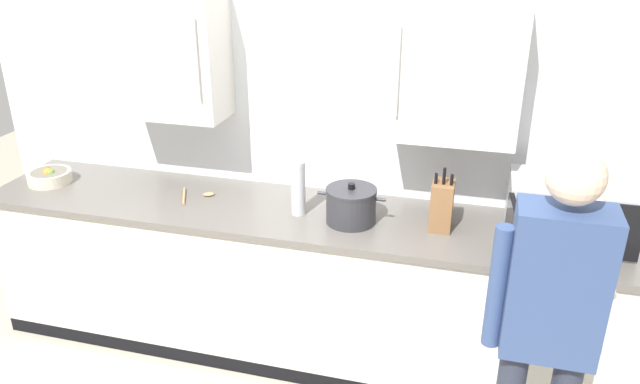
{
  "coord_description": "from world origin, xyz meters",
  "views": [
    {
      "loc": [
        0.92,
        -2.21,
        2.35
      ],
      "look_at": [
        0.15,
        0.62,
        1.06
      ],
      "focal_mm": 34.3,
      "sensor_mm": 36.0,
      "label": 1
    }
  ],
  "objects_px": {
    "person_figure": "(550,318)",
    "wooden_spoon": "(197,195)",
    "thermos_flask": "(298,188)",
    "fruit_bowl": "(49,176)",
    "stock_pot": "(351,205)",
    "microwave_oven": "(564,211)",
    "knife_block": "(442,205)"
  },
  "relations": [
    {
      "from": "person_figure",
      "to": "wooden_spoon",
      "type": "bearing_deg",
      "value": 155.01
    },
    {
      "from": "wooden_spoon",
      "to": "thermos_flask",
      "type": "relative_size",
      "value": 0.71
    },
    {
      "from": "fruit_bowl",
      "to": "stock_pot",
      "type": "xyz_separation_m",
      "value": [
        1.88,
        -0.04,
        0.05
      ]
    },
    {
      "from": "microwave_oven",
      "to": "thermos_flask",
      "type": "height_order",
      "value": "same"
    },
    {
      "from": "fruit_bowl",
      "to": "stock_pot",
      "type": "distance_m",
      "value": 1.88
    },
    {
      "from": "knife_block",
      "to": "wooden_spoon",
      "type": "height_order",
      "value": "knife_block"
    },
    {
      "from": "thermos_flask",
      "to": "knife_block",
      "type": "bearing_deg",
      "value": 2.15
    },
    {
      "from": "thermos_flask",
      "to": "stock_pot",
      "type": "bearing_deg",
      "value": -4.09
    },
    {
      "from": "fruit_bowl",
      "to": "person_figure",
      "type": "relative_size",
      "value": 0.15
    },
    {
      "from": "knife_block",
      "to": "person_figure",
      "type": "bearing_deg",
      "value": -60.59
    },
    {
      "from": "wooden_spoon",
      "to": "person_figure",
      "type": "distance_m",
      "value": 2.05
    },
    {
      "from": "wooden_spoon",
      "to": "knife_block",
      "type": "bearing_deg",
      "value": -1.4
    },
    {
      "from": "fruit_bowl",
      "to": "knife_block",
      "type": "bearing_deg",
      "value": 0.16
    },
    {
      "from": "microwave_oven",
      "to": "stock_pot",
      "type": "height_order",
      "value": "microwave_oven"
    },
    {
      "from": "knife_block",
      "to": "stock_pot",
      "type": "xyz_separation_m",
      "value": [
        -0.46,
        -0.05,
        -0.03
      ]
    },
    {
      "from": "wooden_spoon",
      "to": "stock_pot",
      "type": "relative_size",
      "value": 0.6
    },
    {
      "from": "thermos_flask",
      "to": "person_figure",
      "type": "height_order",
      "value": "person_figure"
    },
    {
      "from": "knife_block",
      "to": "wooden_spoon",
      "type": "xyz_separation_m",
      "value": [
        -1.39,
        0.03,
        -0.12
      ]
    },
    {
      "from": "microwave_oven",
      "to": "thermos_flask",
      "type": "bearing_deg",
      "value": -177.23
    },
    {
      "from": "microwave_oven",
      "to": "stock_pot",
      "type": "relative_size",
      "value": 2.17
    },
    {
      "from": "wooden_spoon",
      "to": "person_figure",
      "type": "xyz_separation_m",
      "value": [
        1.86,
        -0.87,
        0.09
      ]
    },
    {
      "from": "knife_block",
      "to": "fruit_bowl",
      "type": "height_order",
      "value": "knife_block"
    },
    {
      "from": "person_figure",
      "to": "microwave_oven",
      "type": "bearing_deg",
      "value": 82.45
    },
    {
      "from": "person_figure",
      "to": "knife_block",
      "type": "bearing_deg",
      "value": 119.41
    },
    {
      "from": "microwave_oven",
      "to": "knife_block",
      "type": "relative_size",
      "value": 2.3
    },
    {
      "from": "stock_pot",
      "to": "person_figure",
      "type": "height_order",
      "value": "person_figure"
    },
    {
      "from": "wooden_spoon",
      "to": "stock_pot",
      "type": "height_order",
      "value": "stock_pot"
    },
    {
      "from": "wooden_spoon",
      "to": "person_figure",
      "type": "bearing_deg",
      "value": -24.99
    },
    {
      "from": "microwave_oven",
      "to": "wooden_spoon",
      "type": "distance_m",
      "value": 1.98
    },
    {
      "from": "thermos_flask",
      "to": "wooden_spoon",
      "type": "bearing_deg",
      "value": 174.39
    },
    {
      "from": "knife_block",
      "to": "fruit_bowl",
      "type": "bearing_deg",
      "value": -179.84
    },
    {
      "from": "microwave_oven",
      "to": "thermos_flask",
      "type": "distance_m",
      "value": 1.34
    }
  ]
}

